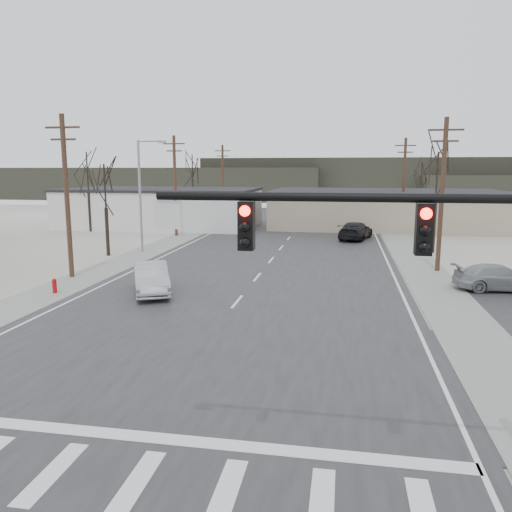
# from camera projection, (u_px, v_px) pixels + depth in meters

# --- Properties ---
(ground) EXTENTS (140.00, 140.00, 0.00)m
(ground) POSITION_uv_depth(u_px,v_px,m) (190.00, 361.00, 17.78)
(ground) COLOR silver
(ground) RESTS_ON ground
(main_road) EXTENTS (18.00, 110.00, 0.05)m
(main_road) POSITION_uv_depth(u_px,v_px,m) (260.00, 274.00, 32.32)
(main_road) COLOR #27272A
(main_road) RESTS_ON ground
(cross_road) EXTENTS (90.00, 10.00, 0.04)m
(cross_road) POSITION_uv_depth(u_px,v_px,m) (190.00, 360.00, 17.78)
(cross_road) COLOR #27272A
(cross_road) RESTS_ON ground
(sidewalk_left) EXTENTS (3.00, 90.00, 0.06)m
(sidewalk_left) POSITION_uv_depth(u_px,v_px,m) (137.00, 256.00, 38.99)
(sidewalk_left) COLOR gray
(sidewalk_left) RESTS_ON ground
(sidewalk_right) EXTENTS (3.00, 90.00, 0.06)m
(sidewalk_right) POSITION_uv_depth(u_px,v_px,m) (419.00, 265.00, 35.35)
(sidewalk_right) COLOR gray
(sidewalk_right) RESTS_ON ground
(traffic_signal_mast) EXTENTS (8.95, 0.43, 7.20)m
(traffic_signal_mast) POSITION_uv_depth(u_px,v_px,m) (480.00, 278.00, 9.60)
(traffic_signal_mast) COLOR black
(traffic_signal_mast) RESTS_ON ground
(fire_hydrant) EXTENTS (0.24, 0.24, 0.87)m
(fire_hydrant) POSITION_uv_depth(u_px,v_px,m) (55.00, 286.00, 27.21)
(fire_hydrant) COLOR #A50C0C
(fire_hydrant) RESTS_ON ground
(building_left_far) EXTENTS (22.30, 12.30, 4.50)m
(building_left_far) POSITION_uv_depth(u_px,v_px,m) (162.00, 207.00, 58.93)
(building_left_far) COLOR silver
(building_left_far) RESTS_ON ground
(building_right_far) EXTENTS (26.30, 14.30, 4.30)m
(building_right_far) POSITION_uv_depth(u_px,v_px,m) (385.00, 209.00, 58.37)
(building_right_far) COLOR tan
(building_right_far) RESTS_ON ground
(upole_left_b) EXTENTS (2.20, 0.30, 10.00)m
(upole_left_b) POSITION_uv_depth(u_px,v_px,m) (67.00, 194.00, 30.49)
(upole_left_b) COLOR #4D3224
(upole_left_b) RESTS_ON ground
(upole_left_c) EXTENTS (2.20, 0.30, 10.00)m
(upole_left_c) POSITION_uv_depth(u_px,v_px,m) (175.00, 184.00, 49.89)
(upole_left_c) COLOR #4D3224
(upole_left_c) RESTS_ON ground
(upole_left_d) EXTENTS (2.20, 0.30, 10.00)m
(upole_left_d) POSITION_uv_depth(u_px,v_px,m) (223.00, 180.00, 69.29)
(upole_left_d) COLOR #4D3224
(upole_left_d) RESTS_ON ground
(upole_right_a) EXTENTS (2.20, 0.30, 10.00)m
(upole_right_a) POSITION_uv_depth(u_px,v_px,m) (442.00, 193.00, 32.36)
(upole_right_a) COLOR #4D3224
(upole_right_a) RESTS_ON ground
(upole_right_b) EXTENTS (2.20, 0.30, 10.00)m
(upole_right_b) POSITION_uv_depth(u_px,v_px,m) (404.00, 183.00, 53.70)
(upole_right_b) COLOR #4D3224
(upole_right_b) RESTS_ON ground
(streetlight_main) EXTENTS (2.40, 0.25, 9.00)m
(streetlight_main) POSITION_uv_depth(u_px,v_px,m) (142.00, 190.00, 40.09)
(streetlight_main) COLOR gray
(streetlight_main) RESTS_ON ground
(tree_left_near) EXTENTS (3.30, 3.30, 7.35)m
(tree_left_near) POSITION_uv_depth(u_px,v_px,m) (105.00, 189.00, 38.51)
(tree_left_near) COLOR black
(tree_left_near) RESTS_ON ground
(tree_right_mid) EXTENTS (3.74, 3.74, 8.33)m
(tree_right_mid) POSITION_uv_depth(u_px,v_px,m) (437.00, 179.00, 39.83)
(tree_right_mid) COLOR black
(tree_right_mid) RESTS_ON ground
(tree_left_far) EXTENTS (3.96, 3.96, 8.82)m
(tree_left_far) POSITION_uv_depth(u_px,v_px,m) (192.00, 173.00, 63.72)
(tree_left_far) COLOR black
(tree_left_far) RESTS_ON ground
(tree_right_far) EXTENTS (3.52, 3.52, 7.84)m
(tree_right_far) POSITION_uv_depth(u_px,v_px,m) (421.00, 178.00, 64.68)
(tree_right_far) COLOR black
(tree_right_far) RESTS_ON ground
(tree_left_mid) EXTENTS (3.96, 3.96, 8.82)m
(tree_left_mid) POSITION_uv_depth(u_px,v_px,m) (87.00, 173.00, 53.45)
(tree_left_mid) COLOR black
(tree_left_mid) RESTS_ON ground
(hill_left) EXTENTS (70.00, 18.00, 7.00)m
(hill_left) POSITION_uv_depth(u_px,v_px,m) (164.00, 183.00, 112.42)
(hill_left) COLOR #333026
(hill_left) RESTS_ON ground
(hill_center) EXTENTS (80.00, 18.00, 9.00)m
(hill_center) POSITION_uv_depth(u_px,v_px,m) (391.00, 179.00, 107.54)
(hill_center) COLOR #333026
(hill_center) RESTS_ON ground
(sedan_crossing) EXTENTS (3.69, 5.27, 1.65)m
(sedan_crossing) POSITION_uv_depth(u_px,v_px,m) (151.00, 278.00, 27.22)
(sedan_crossing) COLOR #A3A9AD
(sedan_crossing) RESTS_ON main_road
(car_far_a) EXTENTS (3.73, 6.16, 1.67)m
(car_far_a) POSITION_uv_depth(u_px,v_px,m) (356.00, 231.00, 48.00)
(car_far_a) COLOR black
(car_far_a) RESTS_ON main_road
(car_far_b) EXTENTS (2.32, 4.19, 1.35)m
(car_far_b) POSITION_uv_depth(u_px,v_px,m) (279.00, 206.00, 81.15)
(car_far_b) COLOR black
(car_far_b) RESTS_ON main_road
(car_parked_silver) EXTENTS (5.11, 2.54, 1.43)m
(car_parked_silver) POSITION_uv_depth(u_px,v_px,m) (499.00, 278.00, 27.87)
(car_parked_silver) COLOR gray
(car_parked_silver) RESTS_ON parking_lot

